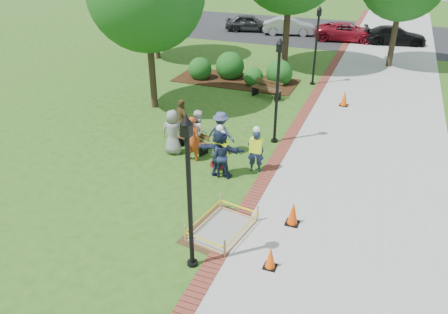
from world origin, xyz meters
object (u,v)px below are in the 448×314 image
at_px(lamp_near, 189,184).
at_px(hivis_worker_a, 220,151).
at_px(cone_front, 270,258).
at_px(bench_near, 193,145).
at_px(hivis_worker_c, 222,153).
at_px(hivis_worker_b, 256,149).
at_px(wet_concrete_pad, 223,224).

bearing_deg(lamp_near, hivis_worker_a, 103.03).
bearing_deg(cone_front, hivis_worker_a, 126.94).
relative_size(bench_near, hivis_worker_a, 0.74).
xyz_separation_m(hivis_worker_a, hivis_worker_c, (0.07, -0.02, -0.07)).
height_order(cone_front, hivis_worker_b, hivis_worker_b).
bearing_deg(wet_concrete_pad, cone_front, -30.19).
relative_size(wet_concrete_pad, bench_near, 1.76).
distance_m(cone_front, hivis_worker_a, 5.05).
bearing_deg(hivis_worker_b, hivis_worker_c, -143.80).
relative_size(lamp_near, hivis_worker_a, 2.18).
bearing_deg(bench_near, hivis_worker_c, -39.16).
distance_m(bench_near, lamp_near, 7.06).
xyz_separation_m(lamp_near, hivis_worker_c, (-1.00, 4.61, -1.58)).
height_order(bench_near, lamp_near, lamp_near).
bearing_deg(hivis_worker_b, cone_front, -67.84).
height_order(wet_concrete_pad, bench_near, bench_near).
bearing_deg(lamp_near, hivis_worker_c, 102.24).
xyz_separation_m(cone_front, hivis_worker_b, (-1.92, 4.72, 0.56)).
relative_size(wet_concrete_pad, hivis_worker_a, 1.31).
xyz_separation_m(bench_near, lamp_near, (2.80, -6.08, 2.24)).
height_order(lamp_near, hivis_worker_c, lamp_near).
xyz_separation_m(wet_concrete_pad, bench_near, (-3.01, 4.45, 0.00)).
relative_size(cone_front, hivis_worker_a, 0.34).
xyz_separation_m(cone_front, hivis_worker_a, (-3.01, 4.00, 0.64)).
xyz_separation_m(bench_near, cone_front, (4.74, -5.45, 0.08)).
bearing_deg(hivis_worker_c, hivis_worker_a, 165.58).
distance_m(wet_concrete_pad, bench_near, 5.37).
distance_m(hivis_worker_b, hivis_worker_c, 1.26).
relative_size(bench_near, cone_front, 2.17).
relative_size(lamp_near, hivis_worker_b, 2.40).
bearing_deg(hivis_worker_c, lamp_near, -77.76).
bearing_deg(bench_near, wet_concrete_pad, -55.88).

